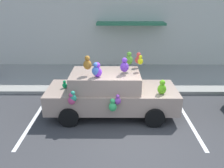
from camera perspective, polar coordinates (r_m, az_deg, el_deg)
name	(u,v)px	position (r m, az deg, el deg)	size (l,w,h in m)	color
ground_plane	(133,136)	(7.14, 5.38, -12.66)	(60.00, 60.00, 0.00)	#38383A
sidewalk	(125,77)	(11.59, 3.38, 1.68)	(24.00, 4.00, 0.15)	gray
storefront_building	(125,10)	(13.07, 3.22, 17.96)	(24.00, 1.25, 6.40)	beige
parking_stripe_front	(187,119)	(8.36, 18.29, -8.25)	(0.12, 3.60, 0.01)	silver
parking_stripe_rear	(34,118)	(8.41, -18.74, -8.12)	(0.12, 3.60, 0.01)	silver
plush_covered_car	(110,93)	(7.92, -0.41, -2.22)	(4.43, 2.00, 2.22)	tan
teddy_bear_on_sidewalk	(117,81)	(10.06, 1.31, 0.75)	(0.32, 0.27, 0.62)	beige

